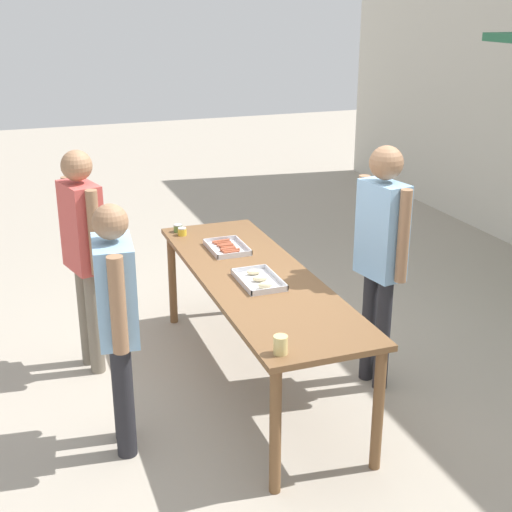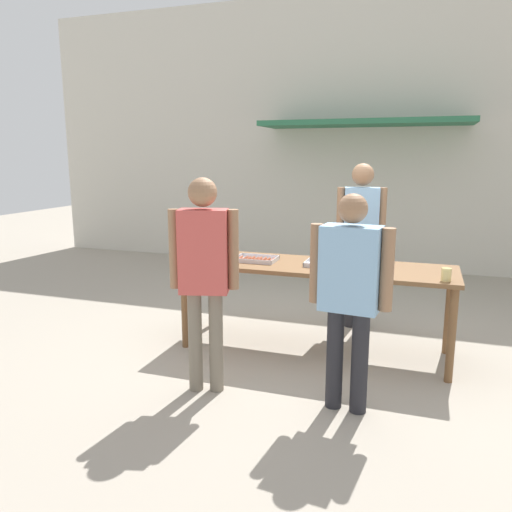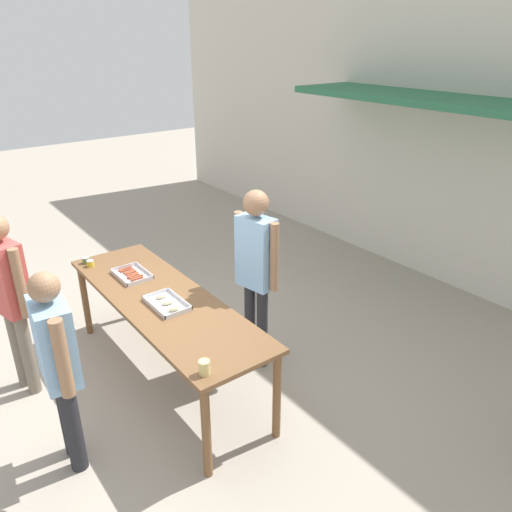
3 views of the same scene
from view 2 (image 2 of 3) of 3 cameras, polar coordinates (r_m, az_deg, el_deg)
The scene contains 11 objects.
ground_plane at distance 5.11m, azimuth 6.59°, elevation -10.58°, with size 24.00×24.00×0.00m, color #A39989.
building_facade_back at distance 8.68m, azimuth 12.69°, elevation 13.46°, with size 12.00×1.11×4.50m.
serving_table at distance 4.87m, azimuth 6.80°, elevation -2.01°, with size 2.63×0.80×0.87m.
food_tray_sausages at distance 4.98m, azimuth 0.02°, elevation -0.41°, with size 0.41×0.29×0.04m.
food_tray_buns at distance 4.80m, azimuth 8.40°, elevation -0.93°, with size 0.45×0.27×0.06m.
condiment_jar_mustard at distance 4.96m, azimuth -7.29°, elevation -0.33°, with size 0.07×0.07×0.07m.
condiment_jar_ketchup at distance 4.93m, azimuth -6.17°, elevation -0.38°, with size 0.07×0.07×0.07m.
beer_cup at distance 4.48m, azimuth 20.92°, elevation -1.99°, with size 0.08×0.08×0.11m.
person_server_behind_table at distance 5.57m, azimuth 11.87°, elevation 3.03°, with size 0.52×0.26×1.83m.
person_customer_holding_hotdog at distance 3.96m, azimuth -5.96°, elevation -1.09°, with size 0.54×0.30×1.75m.
person_customer_with_cup at distance 3.71m, azimuth 10.68°, elevation -3.33°, with size 0.61×0.28×1.65m.
Camera 2 is at (0.97, -4.64, 1.91)m, focal length 35.00 mm.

